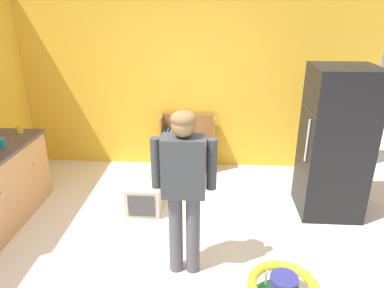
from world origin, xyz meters
The scene contains 8 objects.
ground_plane centered at (0.00, 0.00, 0.00)m, with size 12.00×12.00×0.00m, color silver.
back_wall centered at (0.00, 2.33, 1.35)m, with size 5.20×0.06×2.70m, color gold.
refrigerator centered at (1.70, 1.06, 0.89)m, with size 0.73×0.68×1.78m.
bookshelf centered at (-0.16, 2.14, 0.37)m, with size 0.80×0.28×0.85m.
standing_person centered at (0.03, -0.12, 0.97)m, with size 0.57×0.22×1.60m.
pet_carrier centered at (-0.55, 0.97, 0.18)m, with size 0.42×0.55×0.36m.
teal_cup centered at (-2.11, 0.70, 0.95)m, with size 0.08×0.08×0.10m, color teal.
yellow_cup centered at (-2.13, 1.14, 0.95)m, with size 0.08×0.08×0.10m, color yellow.
Camera 1 is at (0.28, -2.86, 2.42)m, focal length 33.14 mm.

